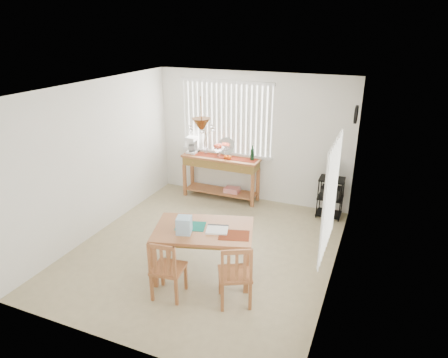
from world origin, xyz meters
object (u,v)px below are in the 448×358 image
at_px(cart_items, 333,171).
at_px(chair_left, 167,269).
at_px(wire_cart, 331,194).
at_px(dining_table, 204,234).
at_px(sideboard, 221,167).
at_px(chair_right, 235,275).

relative_size(cart_items, chair_left, 0.36).
bearing_deg(wire_cart, cart_items, 90.00).
bearing_deg(dining_table, chair_left, -107.85).
distance_m(sideboard, chair_left, 3.35).
relative_size(wire_cart, cart_items, 2.43).
xyz_separation_m(chair_left, chair_right, (0.88, 0.21, 0.01)).
bearing_deg(chair_right, wire_cart, 76.56).
distance_m(dining_table, chair_right, 0.84).
relative_size(dining_table, chair_right, 1.75).
distance_m(wire_cart, dining_table, 2.96).
relative_size(sideboard, chair_right, 1.79).
distance_m(wire_cart, cart_items, 0.45).
height_order(chair_left, chair_right, chair_right).
bearing_deg(wire_cart, chair_right, -103.44).
height_order(dining_table, chair_right, chair_right).
bearing_deg(chair_right, cart_items, 76.59).
bearing_deg(chair_right, dining_table, 144.88).
xyz_separation_m(cart_items, chair_right, (-0.73, -3.07, -0.47)).
height_order(wire_cart, chair_left, chair_left).
xyz_separation_m(dining_table, chair_left, (-0.22, -0.68, -0.23)).
height_order(cart_items, chair_right, cart_items).
bearing_deg(cart_items, sideboard, -179.88).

